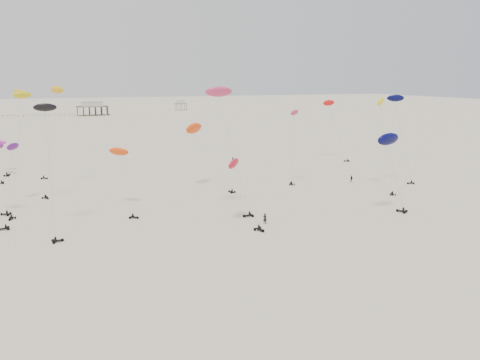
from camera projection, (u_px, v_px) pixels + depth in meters
name	position (u px, v px, depth m)	size (l,w,h in m)	color
ground_plane	(143.00, 142.00, 191.43)	(900.00, 900.00, 0.00)	beige
pavilion_main	(92.00, 109.00, 323.99)	(21.00, 13.00, 9.80)	brown
pavilion_small	(181.00, 106.00, 375.83)	(9.00, 7.00, 8.00)	brown
pier_fence	(10.00, 116.00, 306.68)	(80.20, 0.20, 1.50)	black
rig_0	(240.00, 179.00, 82.63)	(5.36, 10.39, 12.39)	black
rig_1	(293.00, 138.00, 113.61)	(3.98, 4.40, 18.40)	black
rig_2	(11.00, 166.00, 95.31)	(4.03, 14.76, 15.74)	black
rig_3	(19.00, 129.00, 91.21)	(5.83, 12.98, 24.10)	black
rig_4	(55.00, 110.00, 108.05)	(6.93, 15.99, 25.38)	black
rig_5	(3.00, 155.00, 127.97)	(4.79, 10.97, 10.82)	black
rig_6	(121.00, 163.00, 93.02)	(4.74, 13.69, 14.32)	black
rig_7	(48.00, 146.00, 77.35)	(3.83, 10.76, 22.14)	black
rig_8	(390.00, 150.00, 89.52)	(6.94, 5.07, 15.71)	black
rig_9	(399.00, 117.00, 113.14)	(7.33, 5.16, 21.99)	black
rig_10	(224.00, 113.00, 88.88)	(7.08, 9.24, 24.49)	black
rig_11	(29.00, 128.00, 125.02)	(7.69, 15.90, 25.63)	black
rig_15	(197.00, 134.00, 110.11)	(10.04, 13.54, 17.10)	black
rig_16	(382.00, 116.00, 107.64)	(4.57, 11.62, 21.77)	black
rig_17	(332.00, 113.00, 148.77)	(5.79, 10.36, 19.40)	black
spectator_0	(265.00, 224.00, 84.39)	(0.83, 0.57, 2.28)	black
spectator_1	(351.00, 182.00, 117.92)	(0.98, 0.57, 2.01)	black
spectator_3	(233.00, 163.00, 144.33)	(0.81, 0.56, 2.22)	black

